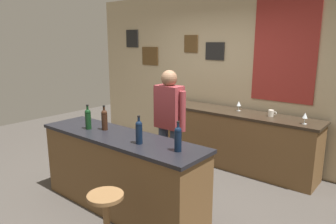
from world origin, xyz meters
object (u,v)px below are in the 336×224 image
object	(u,v)px
coffee_mug	(271,113)
wine_bottle_b	(104,119)
wine_glass_a	(239,104)
wine_bottle_d	(178,138)
wine_glass_b	(305,116)
bar_stool	(106,217)
wine_bottle_c	(139,131)
wine_bottle_a	(88,118)
bartender	(169,122)

from	to	relation	value
coffee_mug	wine_bottle_b	bearing A→B (deg)	-121.77
wine_glass_a	wine_bottle_d	bearing A→B (deg)	-78.63
wine_glass_b	bar_stool	bearing A→B (deg)	-107.54
wine_bottle_b	coffee_mug	size ratio (longest dim) A/B	2.45
wine_bottle_c	bar_stool	bearing A→B (deg)	-70.57
bar_stool	wine_glass_b	world-z (taller)	wine_glass_b
wine_bottle_c	wine_bottle_d	size ratio (longest dim) A/B	1.00
wine_bottle_a	wine_bottle_d	bearing A→B (deg)	2.94
bar_stool	wine_bottle_c	distance (m)	0.92
wine_bottle_d	coffee_mug	bearing A→B (deg)	86.73
bartender	wine_glass_b	size ratio (longest dim) A/B	10.45
wine_bottle_d	bartender	bearing A→B (deg)	133.85
wine_bottle_b	coffee_mug	xyz separation A→B (m)	(1.27, 2.05, -0.11)
bar_stool	wine_bottle_d	distance (m)	0.98
wine_bottle_a	wine_glass_b	size ratio (longest dim) A/B	1.97
bar_stool	wine_bottle_d	xyz separation A→B (m)	(0.22, 0.74, 0.60)
wine_bottle_a	wine_bottle_d	world-z (taller)	same
wine_bottle_d	wine_glass_a	xyz separation A→B (m)	(-0.43, 2.12, -0.05)
bar_stool	wine_glass_b	size ratio (longest dim) A/B	4.39
bartender	bar_stool	distance (m)	1.67
wine_bottle_b	wine_glass_a	size ratio (longest dim) A/B	1.97
wine_bottle_d	wine_glass_a	size ratio (longest dim) A/B	1.97
wine_bottle_a	wine_bottle_c	xyz separation A→B (m)	(0.88, -0.01, 0.00)
wine_glass_b	wine_glass_a	bearing A→B (deg)	170.48
bartender	wine_glass_a	distance (m)	1.39
wine_bottle_d	coffee_mug	world-z (taller)	wine_bottle_d
bar_stool	coffee_mug	bearing A→B (deg)	83.07
bar_stool	coffee_mug	size ratio (longest dim) A/B	5.44
wine_glass_a	wine_bottle_a	bearing A→B (deg)	-112.61
wine_bottle_a	wine_glass_a	size ratio (longest dim) A/B	1.97
wine_glass_a	wine_glass_b	distance (m)	1.07
bartender	coffee_mug	size ratio (longest dim) A/B	12.96
bartender	wine_bottle_c	bearing A→B (deg)	-71.36
wine_glass_a	wine_glass_b	size ratio (longest dim) A/B	1.00
wine_bottle_d	wine_glass_b	distance (m)	2.05
wine_bottle_a	wine_bottle_c	world-z (taller)	same
wine_glass_a	wine_glass_b	world-z (taller)	same
bar_stool	wine_bottle_b	xyz separation A→B (m)	(-0.93, 0.77, 0.60)
wine_bottle_b	wine_bottle_c	distance (m)	0.70
wine_bottle_b	wine_glass_b	distance (m)	2.61
wine_bottle_a	wine_glass_b	bearing A→B (deg)	45.73
bartender	wine_bottle_b	bearing A→B (deg)	-118.51
bar_stool	wine_bottle_c	bearing A→B (deg)	109.43
bartender	wine_glass_a	size ratio (longest dim) A/B	10.45
wine_bottle_c	wine_glass_b	bearing A→B (deg)	61.81
wine_bottle_b	wine_bottle_c	size ratio (longest dim) A/B	1.00
wine_bottle_b	wine_bottle_d	bearing A→B (deg)	-1.56
wine_bottle_a	bar_stool	bearing A→B (deg)	-31.05
wine_bottle_b	wine_bottle_c	bearing A→B (deg)	-8.79
wine_glass_a	wine_bottle_b	bearing A→B (deg)	-109.09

